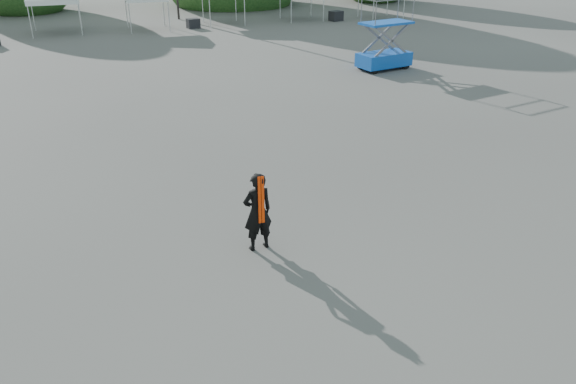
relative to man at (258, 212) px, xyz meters
name	(u,v)px	position (x,y,z in m)	size (l,w,h in m)	color
ground	(268,211)	(0.73, 1.61, -0.90)	(120.00, 120.00, 0.00)	#474442
man	(258,212)	(0.00, 0.00, 0.00)	(0.71, 0.52, 1.80)	black
scissor_lift	(386,34)	(10.63, 14.22, 0.78)	(2.79, 1.79, 3.34)	#0B4998
crate_mid	(193,23)	(4.02, 29.26, -0.58)	(0.82, 0.64, 0.64)	black
crate_east	(336,16)	(14.57, 29.00, -0.55)	(0.90, 0.70, 0.70)	black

